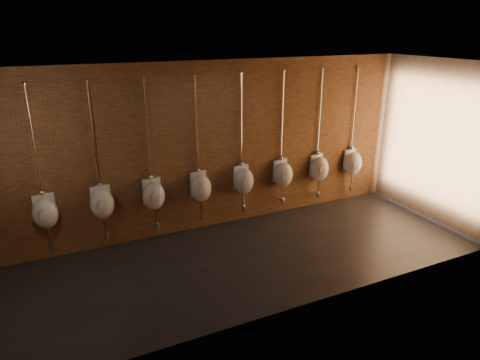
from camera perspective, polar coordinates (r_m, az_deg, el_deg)
The scene contains 10 objects.
ground at distance 7.42m, azimuth 0.43°, elevation -10.59°, with size 8.50×8.50×0.00m, color black.
room_shell at distance 6.63m, azimuth 0.48°, elevation 4.56°, with size 8.54×3.04×3.22m.
urinal_1 at distance 7.68m, azimuth -24.55°, elevation -3.95°, with size 0.46×0.42×2.72m.
urinal_2 at distance 7.71m, azimuth -17.92°, elevation -2.96°, with size 0.46×0.42×2.72m.
urinal_3 at distance 7.85m, azimuth -11.44°, elevation -1.95°, with size 0.46×0.42×2.72m.
urinal_4 at distance 8.08m, azimuth -5.27°, elevation -0.97°, with size 0.46×0.42×2.72m.
urinal_5 at distance 8.41m, azimuth 0.48°, elevation -0.04°, with size 0.46×0.42×2.72m.
urinal_6 at distance 8.81m, azimuth 5.75°, elevation 0.81°, with size 0.46×0.42×2.72m.
urinal_7 at distance 9.29m, azimuth 10.53°, elevation 1.57°, with size 0.46×0.42×2.72m.
urinal_8 at distance 9.82m, azimuth 14.81°, elevation 2.25°, with size 0.46×0.42×2.72m.
Camera 1 is at (-2.78, -5.76, 3.76)m, focal length 32.00 mm.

